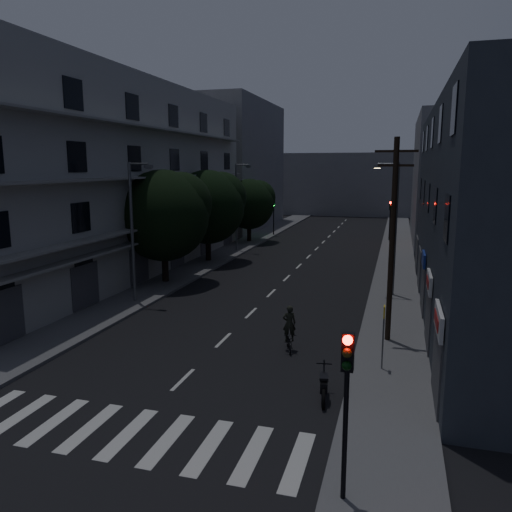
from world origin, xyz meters
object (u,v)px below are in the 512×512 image
Objects in this scene: traffic_signal_near at (347,382)px; cyclist at (289,335)px; bus_stop_sign at (384,326)px; utility_pole at (392,237)px; motorcycle at (324,386)px.

traffic_signal_near reaches higher than cyclist.
bus_stop_sign reaches higher than cyclist.
utility_pole is 4.48× the size of cyclist.
bus_stop_sign is at bearing 85.77° from traffic_signal_near.
utility_pole is at bearing 86.41° from traffic_signal_near.
cyclist is (-2.14, 4.28, 0.20)m from motorcycle.
cyclist is at bearing -152.38° from utility_pole.
motorcycle is 0.94× the size of cyclist.
bus_stop_sign reaches higher than motorcycle.
utility_pole reaches higher than motorcycle.
utility_pole is at bearing 64.74° from motorcycle.
utility_pole reaches higher than traffic_signal_near.
cyclist is at bearing 161.24° from bus_stop_sign.
utility_pole is (0.74, 11.71, 1.77)m from traffic_signal_near.
utility_pole is 3.56× the size of bus_stop_sign.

